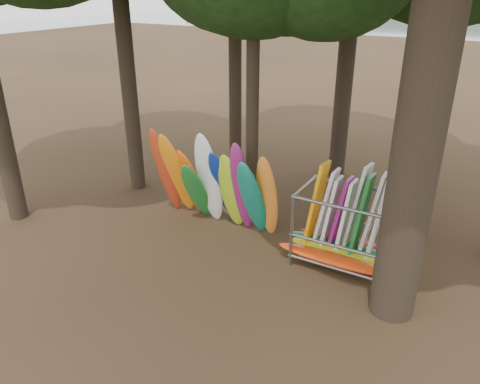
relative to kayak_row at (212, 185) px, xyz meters
The scene contains 4 objects.
ground 2.66m from the kayak_row, 42.25° to the right, with size 120.00×120.00×0.00m, color #47331E.
lake 58.52m from the kayak_row, 88.36° to the left, with size 160.00×160.00×0.00m, color gray.
kayak_row is the anchor object (origin of this frame).
storage_rack 4.15m from the kayak_row, ahead, with size 3.20×1.60×2.83m.
Camera 1 is at (5.50, -9.29, 7.03)m, focal length 35.00 mm.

